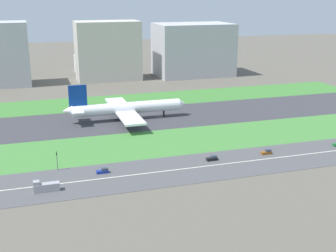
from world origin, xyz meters
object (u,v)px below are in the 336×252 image
at_px(car_0, 267,152).
at_px(car_2, 212,158).
at_px(airliner, 124,108).
at_px(truck_0, 46,187).
at_px(fuel_tank_west, 85,63).
at_px(traffic_light, 57,159).
at_px(office_tower, 193,49).
at_px(hangar_building, 108,51).
at_px(car_1, 103,171).

distance_m(car_0, car_2, 24.00).
distance_m(airliner, car_0, 81.58).
bearing_deg(airliner, truck_0, -119.04).
xyz_separation_m(car_2, fuel_tank_west, (-20.69, 227.00, 6.00)).
bearing_deg(fuel_tank_west, traffic_light, -99.93).
bearing_deg(car_0, office_tower, 79.00).
distance_m(hangar_building, office_tower, 67.97).
xyz_separation_m(airliner, car_1, (-22.59, -68.00, -5.31)).
bearing_deg(car_2, car_0, 0.00).
bearing_deg(office_tower, hangar_building, 180.00).
distance_m(truck_0, office_tower, 229.01).
distance_m(car_2, fuel_tank_west, 228.02).
bearing_deg(airliner, car_1, -108.38).
height_order(car_2, traffic_light, traffic_light).
height_order(airliner, car_2, airliner).
relative_size(truck_0, traffic_light, 1.17).
distance_m(airliner, car_1, 71.85).
height_order(car_0, fuel_tank_west, fuel_tank_west).
distance_m(car_2, traffic_light, 59.65).
relative_size(car_2, traffic_light, 0.61).
xyz_separation_m(car_0, fuel_tank_west, (-44.69, 227.00, 6.00)).
bearing_deg(truck_0, traffic_light, -105.68).
height_order(truck_0, traffic_light, traffic_light).
distance_m(car_1, hangar_building, 186.46).
xyz_separation_m(hangar_building, fuel_tank_west, (-12.12, 45.00, -14.80)).
relative_size(truck_0, hangar_building, 0.18).
bearing_deg(car_2, car_1, 180.00).
bearing_deg(airliner, traffic_light, -122.51).
bearing_deg(hangar_building, car_2, -87.30).
height_order(airliner, traffic_light, airliner).
relative_size(airliner, car_2, 14.77).
bearing_deg(car_1, hangar_building, 79.18).
height_order(hangar_building, fuel_tank_west, hangar_building).
distance_m(car_2, truck_0, 64.85).
height_order(car_1, fuel_tank_west, fuel_tank_west).
bearing_deg(car_0, hangar_building, 100.15).
distance_m(car_1, office_tower, 209.88).
xyz_separation_m(airliner, office_tower, (80.14, 114.00, 13.97)).
height_order(hangar_building, office_tower, hangar_building).
distance_m(airliner, truck_0, 89.33).
height_order(car_1, hangar_building, hangar_building).
bearing_deg(fuel_tank_west, airliner, -90.03).
bearing_deg(airliner, car_0, -56.64).
relative_size(airliner, fuel_tank_west, 3.64).
distance_m(car_1, car_2, 43.36).
xyz_separation_m(traffic_light, office_tower, (118.39, 174.01, 15.91)).
distance_m(car_0, truck_0, 88.63).
bearing_deg(office_tower, fuel_tank_west, 150.66).
relative_size(traffic_light, fuel_tank_west, 0.40).
xyz_separation_m(truck_0, office_tower, (123.44, 192.00, 18.53)).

